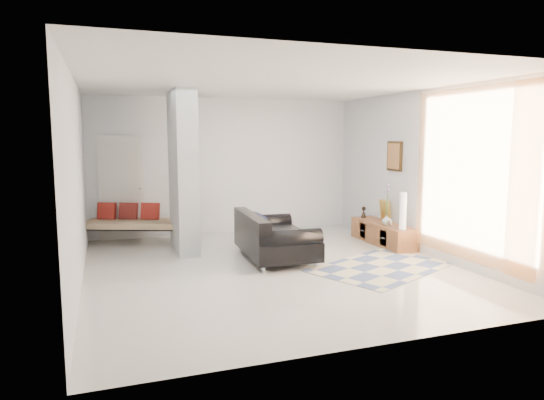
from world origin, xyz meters
name	(u,v)px	position (x,y,z in m)	size (l,w,h in m)	color
floor	(273,268)	(0.00, 0.00, 0.00)	(6.00, 6.00, 0.00)	silver
ceiling	(273,83)	(0.00, 0.00, 2.80)	(6.00, 6.00, 0.00)	white
wall_back	(225,166)	(0.00, 3.00, 1.40)	(6.00, 6.00, 0.00)	white
wall_front	(379,203)	(0.00, -3.00, 1.40)	(6.00, 6.00, 0.00)	white
wall_left	(77,183)	(-2.75, 0.00, 1.40)	(6.00, 6.00, 0.00)	white
wall_right	(426,173)	(2.75, 0.00, 1.40)	(6.00, 6.00, 0.00)	white
partition_column	(183,172)	(-1.10, 1.60, 1.40)	(0.35, 1.20, 2.80)	#A8AEAF
hallway_door	(121,188)	(-2.10, 2.96, 1.02)	(0.85, 0.06, 2.04)	silver
curtain	(470,175)	(2.67, -1.15, 1.45)	(2.55, 2.55, 0.00)	#F2953F
wall_art	(395,156)	(2.72, 0.90, 1.65)	(0.04, 0.45, 0.55)	#39240F
media_console	(383,233)	(2.52, 0.90, 0.21)	(0.45, 1.65, 0.80)	brown
loveseat	(272,238)	(0.17, 0.54, 0.35)	(1.11, 1.81, 0.76)	silver
daybed	(134,222)	(-1.92, 2.48, 0.41)	(1.97, 1.37, 0.77)	black
area_rug	(381,267)	(1.60, -0.54, 0.01)	(2.14, 1.43, 0.01)	beige
cylinder_lamp	(403,211)	(2.50, 0.25, 0.72)	(0.12, 0.12, 0.65)	white
bronze_figurine	(364,212)	(2.47, 1.55, 0.51)	(0.11, 0.11, 0.22)	black
vase	(387,220)	(2.47, 0.71, 0.49)	(0.18, 0.18, 0.19)	white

